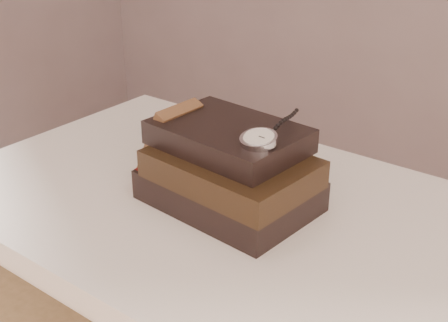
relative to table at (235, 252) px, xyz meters
The scene contains 5 objects.
table is the anchor object (origin of this frame).
book_stack 0.15m from the table, 155.71° to the right, with size 0.28×0.21×0.13m.
journal 0.22m from the table, behind, with size 0.02×0.09×0.15m, color #472C1B.
pocket_watch 0.24m from the table, 19.36° to the right, with size 0.06×0.16×0.02m.
eyeglasses 0.22m from the table, 136.39° to the left, with size 0.12×0.14×0.05m.
Camera 1 is at (0.50, -0.34, 1.24)m, focal length 48.20 mm.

